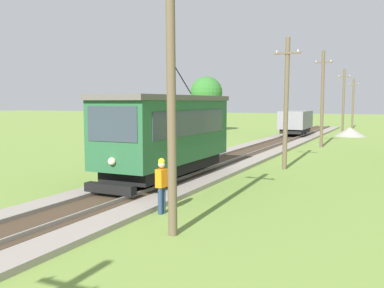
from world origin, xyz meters
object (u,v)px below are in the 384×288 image
Objects in this scene: red_tram at (167,133)px; utility_pole_far at (322,98)px; freight_car at (296,122)px; second_worker at (138,154)px; utility_pole_mid at (286,102)px; utility_pole_distant at (343,101)px; tree_right_far at (206,93)px; track_worker at (162,183)px; utility_pole_near_tram at (171,82)px; gravel_pile at (350,132)px; utility_pole_horizon at (353,103)px.

red_tram is 1.15× the size of utility_pole_far.
red_tram is 1.64× the size of freight_car.
utility_pole_mid is at bearing -22.36° from second_worker.
freight_car is 0.70× the size of utility_pole_far.
utility_pole_distant reaches higher than second_worker.
utility_pole_mid is at bearing 58.50° from red_tram.
freight_car is 2.91× the size of second_worker.
tree_right_far is at bearing 110.49° from red_tram.
second_worker is at bearing 149.98° from red_tram.
freight_car is at bearing 24.18° from second_worker.
freight_car is 7.42m from utility_pole_distant.
utility_pole_near_tram is at bearing -48.63° from track_worker.
red_tram is 2.95m from second_worker.
second_worker is at bearing -95.30° from freight_car.
gravel_pile is at bearing 15.77° from second_worker.
tree_right_far is at bearing 116.76° from track_worker.
utility_pole_far is 1.06× the size of utility_pole_distant.
gravel_pile is at bearing 81.12° from red_tram.
utility_pole_near_tram is 39.14m from utility_pole_distant.
track_worker is at bearing -93.82° from gravel_pile.
second_worker is at bearing -103.72° from gravel_pile.
utility_pole_near_tram is 4.44× the size of track_worker.
utility_pole_distant is (0.00, 39.14, -0.44)m from utility_pole_near_tram.
red_tram is 4.79× the size of track_worker.
utility_pole_far is (0.00, 24.72, -0.24)m from utility_pole_near_tram.
utility_pole_near_tram reaches higher than red_tram.
utility_pole_mid reaches higher than gravel_pile.
red_tram is 2.73× the size of gravel_pile.
tree_right_far is (-9.16, 29.39, 3.62)m from second_worker.
utility_pole_near_tram is at bearing -90.00° from utility_pole_mid.
utility_pole_distant is (0.00, 14.42, -0.20)m from utility_pole_far.
second_worker is (-6.09, -42.30, -2.38)m from utility_pole_horizon.
freight_car reaches higher than gravel_pile.
red_tram is at bearing -69.51° from tree_right_far.
utility_pole_far is at bearing 90.00° from utility_pole_mid.
utility_pole_mid is 0.92× the size of utility_pole_far.
utility_pole_far is 2.38× the size of gravel_pile.
freight_car is at bearing -20.38° from tree_right_far.
utility_pole_horizon is at bearing 90.00° from utility_pole_mid.
utility_pole_distant is 37.39m from track_worker.
tree_right_far reaches higher than gravel_pile.
red_tram is 30.77m from gravel_pile.
utility_pole_near_tram reaches higher than gravel_pile.
tree_right_far is at bearing 159.62° from freight_car.
utility_pole_near_tram is 1.06× the size of utility_pole_far.
utility_pole_far is 14.42m from utility_pole_distant.
utility_pole_distant is at bearing 90.00° from utility_pole_mid.
utility_pole_far is 25.54m from utility_pole_horizon.
red_tram is at bearing -94.92° from utility_pole_horizon.
tree_right_far is at bearing -139.76° from utility_pole_horizon.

